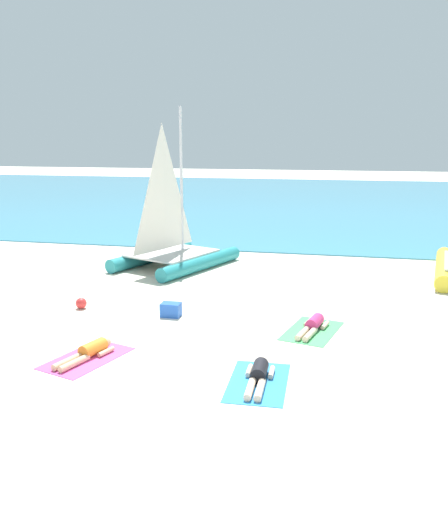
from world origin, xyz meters
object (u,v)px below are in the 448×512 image
object	(u,v)px
sunbather_center_right	(259,375)
towel_center_right	(258,382)
towel_center_left	(87,358)
sunbather_rightmost	(313,325)
sailboat_teal	(173,244)
beach_ball	(81,303)
sunbather_center_left	(89,352)
towel_rightmost	(312,331)
cooler_box	(171,310)

from	to	relation	value
sunbather_center_right	towel_center_right	bearing A→B (deg)	-90.00
towel_center_left	sunbather_rightmost	world-z (taller)	sunbather_rightmost
sailboat_teal	towel_center_right	bearing A→B (deg)	-41.62
sailboat_teal	beach_ball	world-z (taller)	sailboat_teal
sailboat_teal	sunbather_center_left	world-z (taller)	sailboat_teal
sunbather_rightmost	towel_rightmost	bearing A→B (deg)	-90.00
sunbather_center_right	cooler_box	world-z (taller)	cooler_box
sailboat_teal	cooler_box	bearing A→B (deg)	-51.58
sailboat_teal	sunbather_rightmost	xyz separation A→B (m)	(5.33, -5.66, -0.71)
towel_center_right	cooler_box	distance (m)	4.46
towel_center_left	cooler_box	size ratio (longest dim) A/B	3.80
sunbather_center_left	towel_center_right	distance (m)	3.72
sailboat_teal	towel_center_left	xyz separation A→B (m)	(0.78, -8.46, -0.83)
towel_rightmost	beach_ball	world-z (taller)	beach_ball
towel_center_left	beach_ball	distance (m)	3.61
towel_center_right	sunbather_center_right	world-z (taller)	sunbather_center_right
towel_center_left	sunbather_rightmost	distance (m)	5.34
towel_center_right	sunbather_center_right	xyz separation A→B (m)	(-0.00, 0.07, 0.13)
sailboat_teal	sunbather_center_right	distance (m)	9.87
towel_rightmost	beach_ball	size ratio (longest dim) A/B	6.35
sunbather_rightmost	beach_ball	size ratio (longest dim) A/B	5.20
beach_ball	cooler_box	distance (m)	2.60
towel_rightmost	sunbather_rightmost	xyz separation A→B (m)	(0.02, 0.06, 0.13)
towel_center_right	sunbather_center_right	size ratio (longest dim) A/B	1.22
towel_center_left	cooler_box	distance (m)	3.19
sunbather_center_right	cooler_box	distance (m)	4.40
sunbather_center_right	sunbather_rightmost	world-z (taller)	same
sailboat_teal	sunbather_center_right	world-z (taller)	sailboat_teal
sunbather_center_left	cooler_box	size ratio (longest dim) A/B	3.08
sunbather_center_left	beach_ball	world-z (taller)	sunbather_center_left
towel_rightmost	sunbather_rightmost	distance (m)	0.14
sailboat_teal	towel_center_right	world-z (taller)	sailboat_teal
towel_rightmost	cooler_box	distance (m)	3.69
towel_center_left	sunbather_center_left	size ratio (longest dim) A/B	1.23
towel_center_right	sunbather_rightmost	xyz separation A→B (m)	(0.84, 3.16, 0.13)
sunbather_center_right	towel_center_left	bearing A→B (deg)	173.49
beach_ball	cooler_box	size ratio (longest dim) A/B	0.60
sailboat_teal	sunbather_center_right	size ratio (longest dim) A/B	3.61
sunbather_center_right	sunbather_center_left	bearing A→B (deg)	172.48
sailboat_teal	sunbather_center_left	distance (m)	8.46
sunbather_rightmost	sailboat_teal	bearing A→B (deg)	146.86
sailboat_teal	sunbather_center_right	bearing A→B (deg)	-41.45
sailboat_teal	beach_ball	distance (m)	5.41
sailboat_teal	beach_ball	size ratio (longest dim) A/B	18.85
sunbather_center_left	sunbather_center_right	world-z (taller)	same
towel_rightmost	sunbather_rightmost	bearing A→B (deg)	76.41
sailboat_teal	towel_center_right	size ratio (longest dim) A/B	2.97
beach_ball	cooler_box	bearing A→B (deg)	-2.40
cooler_box	beach_ball	bearing A→B (deg)	177.60
towel_rightmost	sunbather_center_left	bearing A→B (deg)	-149.50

